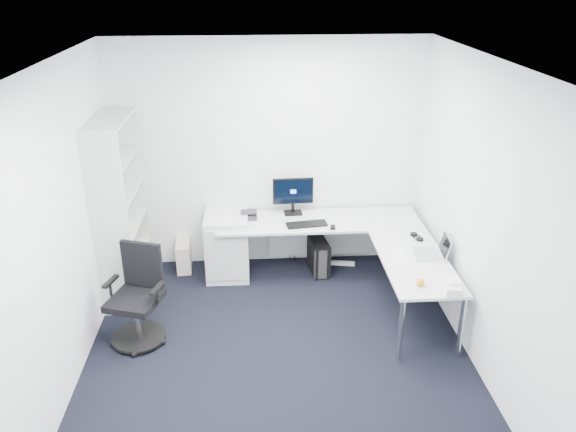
{
  "coord_description": "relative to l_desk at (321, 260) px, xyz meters",
  "views": [
    {
      "loc": [
        -0.19,
        -4.14,
        3.37
      ],
      "look_at": [
        0.15,
        1.05,
        1.05
      ],
      "focal_mm": 35.0,
      "sensor_mm": 36.0,
      "label": 1
    }
  ],
  "objects": [
    {
      "name": "tissue_box",
      "position": [
        1.02,
        -1.31,
        0.39
      ],
      "size": [
        0.17,
        0.26,
        0.08
      ],
      "primitive_type": "cube",
      "rotation": [
        0.0,
        0.0,
        -0.2
      ],
      "color": "white",
      "rests_on": "l_desk"
    },
    {
      "name": "desk_phone",
      "position": [
        -0.8,
        0.44,
        0.41
      ],
      "size": [
        0.19,
        0.19,
        0.13
      ],
      "primitive_type": null,
      "rotation": [
        0.0,
        0.0,
        0.02
      ],
      "color": "#2A2A2D",
      "rests_on": "l_desk"
    },
    {
      "name": "wall_right",
      "position": [
        1.25,
        -1.4,
        1.01
      ],
      "size": [
        0.02,
        4.2,
        2.7
      ],
      "primitive_type": "cube",
      "color": "white",
      "rests_on": "ground"
    },
    {
      "name": "wall_front",
      "position": [
        -0.55,
        -3.5,
        1.01
      ],
      "size": [
        3.6,
        0.02,
        2.7
      ],
      "primitive_type": "cube",
      "color": "white",
      "rests_on": "ground"
    },
    {
      "name": "laptop",
      "position": [
        0.98,
        -0.6,
        0.46
      ],
      "size": [
        0.35,
        0.34,
        0.22
      ],
      "primitive_type": null,
      "rotation": [
        0.0,
        0.0,
        -0.11
      ],
      "color": "silver",
      "rests_on": "l_desk"
    },
    {
      "name": "black_keyboard",
      "position": [
        -0.15,
        0.19,
        0.35
      ],
      "size": [
        0.48,
        0.22,
        0.02
      ],
      "primitive_type": "cube",
      "rotation": [
        0.0,
        0.0,
        0.14
      ],
      "color": "black",
      "rests_on": "l_desk"
    },
    {
      "name": "drawer_pedestal",
      "position": [
        -1.07,
        0.38,
        0.04
      ],
      "size": [
        0.5,
        0.62,
        0.76
      ],
      "primitive_type": "cube",
      "color": "silver",
      "rests_on": "ground"
    },
    {
      "name": "monitor",
      "position": [
        -0.28,
        0.53,
        0.57
      ],
      "size": [
        0.48,
        0.17,
        0.46
      ],
      "primitive_type": null,
      "rotation": [
        0.0,
        0.0,
        0.05
      ],
      "color": "black",
      "rests_on": "l_desk"
    },
    {
      "name": "ground",
      "position": [
        -0.55,
        -1.4,
        -0.34
      ],
      "size": [
        4.2,
        4.2,
        0.0
      ],
      "primitive_type": "plane",
      "color": "black"
    },
    {
      "name": "beige_pc_tower",
      "position": [
        -1.61,
        0.52,
        -0.17
      ],
      "size": [
        0.19,
        0.38,
        0.35
      ],
      "primitive_type": "cube",
      "rotation": [
        0.0,
        0.0,
        0.07
      ],
      "color": "beige",
      "rests_on": "ground"
    },
    {
      "name": "orange_fruit",
      "position": [
        0.76,
        -1.19,
        0.38
      ],
      "size": [
        0.07,
        0.07,
        0.07
      ],
      "primitive_type": "sphere",
      "color": "orange",
      "rests_on": "l_desk"
    },
    {
      "name": "wall_left",
      "position": [
        -2.35,
        -1.4,
        1.01
      ],
      "size": [
        0.02,
        4.2,
        2.7
      ],
      "primitive_type": "cube",
      "color": "white",
      "rests_on": "ground"
    },
    {
      "name": "headphones",
      "position": [
        1.0,
        -0.21,
        0.37
      ],
      "size": [
        0.16,
        0.21,
        0.05
      ],
      "primitive_type": null,
      "rotation": [
        0.0,
        0.0,
        0.27
      ],
      "color": "black",
      "rests_on": "l_desk"
    },
    {
      "name": "white_keyboard",
      "position": [
        0.72,
        -0.62,
        0.35
      ],
      "size": [
        0.17,
        0.41,
        0.01
      ],
      "primitive_type": "cube",
      "rotation": [
        0.0,
        0.0,
        -0.15
      ],
      "color": "white",
      "rests_on": "l_desk"
    },
    {
      "name": "black_pc_tower",
      "position": [
        0.01,
        0.34,
        -0.14
      ],
      "size": [
        0.24,
        0.44,
        0.41
      ],
      "primitive_type": "cube",
      "rotation": [
        0.0,
        0.0,
        0.15
      ],
      "color": "black",
      "rests_on": "ground"
    },
    {
      "name": "bookshelf",
      "position": [
        -2.17,
        0.05,
        0.66
      ],
      "size": [
        0.39,
        1.0,
        2.0
      ],
      "primitive_type": null,
      "color": "silver",
      "rests_on": "ground"
    },
    {
      "name": "mouse",
      "position": [
        0.13,
        0.09,
        0.36
      ],
      "size": [
        0.07,
        0.1,
        0.03
      ],
      "primitive_type": "cube",
      "rotation": [
        0.0,
        0.0,
        -0.14
      ],
      "color": "black",
      "rests_on": "l_desk"
    },
    {
      "name": "wall_back",
      "position": [
        -0.55,
        0.7,
        1.01
      ],
      "size": [
        3.6,
        0.02,
        2.7
      ],
      "primitive_type": "cube",
      "color": "white",
      "rests_on": "ground"
    },
    {
      "name": "power_strip",
      "position": [
        0.31,
        0.49,
        -0.32
      ],
      "size": [
        0.34,
        0.12,
        0.04
      ],
      "primitive_type": "cube",
      "rotation": [
        0.0,
        0.0,
        -0.19
      ],
      "color": "white",
      "rests_on": "ground"
    },
    {
      "name": "task_chair",
      "position": [
        -1.9,
        -0.91,
        0.14
      ],
      "size": [
        0.69,
        0.69,
        0.97
      ],
      "primitive_type": null,
      "rotation": [
        0.0,
        0.0,
        -0.32
      ],
      "color": "black",
      "rests_on": "ground"
    },
    {
      "name": "ceiling",
      "position": [
        -0.55,
        -1.4,
        2.36
      ],
      "size": [
        4.2,
        4.2,
        0.0
      ],
      "primitive_type": "plane",
      "color": "white"
    },
    {
      "name": "l_desk",
      "position": [
        0.0,
        0.0,
        0.0
      ],
      "size": [
        2.35,
        1.32,
        0.69
      ],
      "primitive_type": null,
      "color": "silver",
      "rests_on": "ground"
    }
  ]
}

